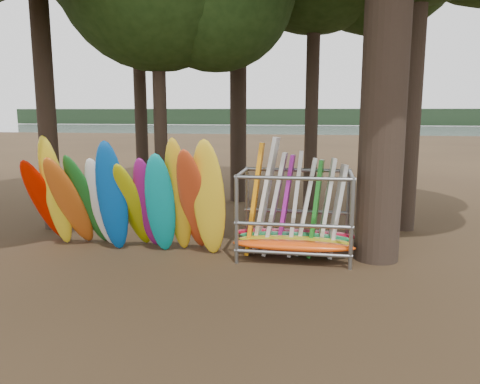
# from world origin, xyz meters

# --- Properties ---
(ground) EXTENTS (120.00, 120.00, 0.00)m
(ground) POSITION_xyz_m (0.00, 0.00, 0.00)
(ground) COLOR #47331E
(ground) RESTS_ON ground
(lake) EXTENTS (160.00, 160.00, 0.00)m
(lake) POSITION_xyz_m (0.00, 60.00, 0.00)
(lake) COLOR gray
(lake) RESTS_ON ground
(far_shore) EXTENTS (160.00, 4.00, 4.00)m
(far_shore) POSITION_xyz_m (0.00, 110.00, 2.00)
(far_shore) COLOR black
(far_shore) RESTS_ON ground
(kayak_row) EXTENTS (5.15, 2.01, 3.03)m
(kayak_row) POSITION_xyz_m (-1.94, 0.39, 1.29)
(kayak_row) COLOR red
(kayak_row) RESTS_ON ground
(storage_rack) EXTENTS (3.12, 1.56, 2.88)m
(storage_rack) POSITION_xyz_m (2.20, 0.75, 0.97)
(storage_rack) COLOR gray
(storage_rack) RESTS_ON ground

